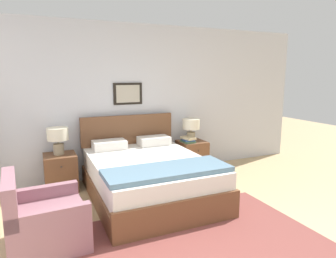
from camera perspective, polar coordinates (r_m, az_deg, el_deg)
wall_back at (r=5.23m, az=-7.21°, el=5.28°), size 6.94×0.09×2.60m
area_rug_main at (r=3.45m, az=5.79°, el=-20.25°), size 2.60×1.73×0.01m
bed at (r=4.37m, az=-3.70°, el=-8.97°), size 1.59×2.10×1.08m
armchair at (r=3.47m, az=-22.71°, el=-15.97°), size 0.80×0.81×0.79m
nightstand_near_window at (r=4.91m, az=-19.75°, el=-7.76°), size 0.47×0.49×0.56m
nightstand_by_door at (r=5.53m, az=4.55°, el=-5.16°), size 0.47×0.49×0.56m
table_lamp_near_window at (r=4.80m, az=-20.25°, el=-1.36°), size 0.31×0.31×0.41m
table_lamp_by_door at (r=5.42m, az=4.42°, el=0.55°), size 0.31×0.31×0.41m
book_thick_bottom at (r=5.37m, az=3.84°, el=-2.38°), size 0.21×0.25×0.03m
book_hardcover_middle at (r=5.36m, az=3.84°, el=-2.07°), size 0.20×0.22×0.03m
book_novel_upper at (r=5.36m, az=3.85°, el=-1.73°), size 0.21×0.29×0.04m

